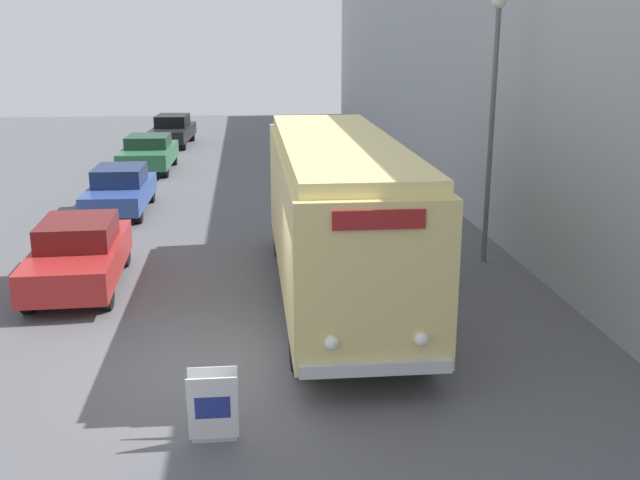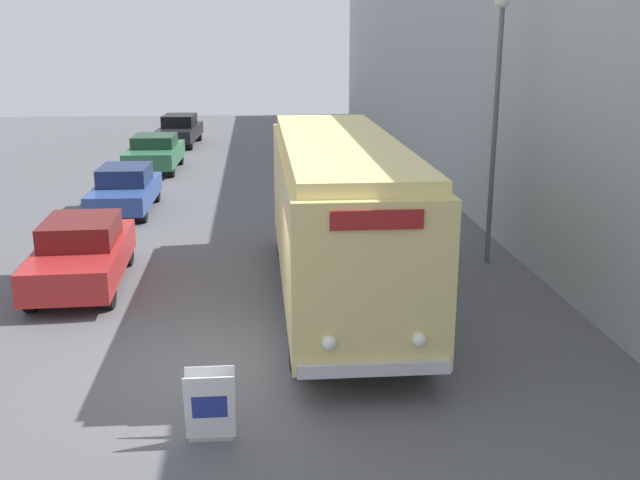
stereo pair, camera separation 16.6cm
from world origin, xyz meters
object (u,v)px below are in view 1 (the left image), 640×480
Objects in this scene: parked_car_mid at (120,190)px; parked_car_distant at (173,130)px; sign_board at (213,407)px; streetlamp at (494,92)px; parked_car_near at (79,254)px; vintage_bus at (338,211)px; parked_car_far at (149,153)px.

parked_car_distant is at bearing 89.48° from parked_car_mid.
streetlamp reaches higher than sign_board.
parked_car_near is at bearing -173.91° from streetlamp.
vintage_bus reaches higher than sign_board.
parked_car_distant is (-9.37, 20.62, -3.34)m from streetlamp.
streetlamp is (3.92, 2.35, 2.20)m from vintage_bus.
vintage_bus is at bearing -15.34° from parked_car_near.
streetlamp is 22.90m from parked_car_distant.
vintage_bus is at bearing -72.64° from parked_car_distant.
parked_car_mid is 0.98× the size of parked_car_far.
vintage_bus is 2.17× the size of parked_car_near.
parked_car_mid is 0.91× the size of parked_car_distant.
vintage_bus is 2.20× the size of parked_car_far.
streetlamp is at bearing -31.76° from parked_car_mid.
parked_car_distant is at bearing 96.17° from sign_board.
vintage_bus reaches higher than parked_car_near.
vintage_bus is at bearing 66.33° from sign_board.
parked_car_distant is (0.32, 14.44, 0.04)m from parked_car_mid.
parked_car_near is at bearing -87.45° from parked_car_mid.
sign_board is 21.51m from parked_car_far.
parked_car_distant is (0.32, 7.16, 0.02)m from parked_car_far.
streetlamp is 16.92m from parked_car_far.
parked_car_distant reaches higher than parked_car_mid.
vintage_bus is at bearing -55.14° from parked_car_mid.
parked_car_mid is at bearing 103.66° from sign_board.
streetlamp is at bearing -52.61° from parked_car_far.
parked_car_distant reaches higher than parked_car_far.
parked_car_near is 1.02× the size of parked_car_far.
parked_car_distant is at bearing 89.07° from parked_car_far.
sign_board is at bearing -79.83° from parked_car_distant.
parked_car_mid is at bearing 147.48° from streetlamp.
parked_car_mid is (-9.69, 6.18, -3.38)m from streetlamp.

